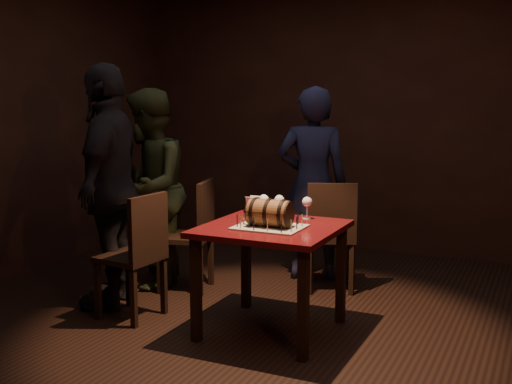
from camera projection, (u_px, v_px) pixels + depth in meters
room_shell at (265, 129)px, 4.40m from camera, size 5.04×5.04×2.80m
pub_table at (272, 242)px, 4.39m from camera, size 0.90×0.90×0.75m
cake_board at (270, 227)px, 4.30m from camera, size 0.45×0.35×0.01m
barrel_cake at (270, 213)px, 4.28m from camera, size 0.34×0.20×0.20m
birthday_candles at (270, 220)px, 4.29m from camera, size 0.40×0.30×0.09m
wine_glass_left at (264, 200)px, 4.70m from camera, size 0.07×0.07×0.16m
wine_glass_mid at (279, 201)px, 4.68m from camera, size 0.07×0.07×0.16m
wine_glass_right at (307, 203)px, 4.59m from camera, size 0.07×0.07×0.16m
pint_of_ale at (262, 210)px, 4.58m from camera, size 0.07×0.07×0.15m
menu_card at (254, 205)px, 4.79m from camera, size 0.10×0.05×0.13m
chair_back at (331, 230)px, 5.30m from camera, size 0.52×0.52×0.93m
chair_left_rear at (195, 229)px, 5.35m from camera, size 0.48×0.48×0.93m
chair_left_front at (138, 249)px, 4.66m from camera, size 0.43×0.43×0.93m
person_back at (312, 184)px, 5.65m from camera, size 0.72×0.58×1.71m
person_left_rear at (148, 188)px, 5.45m from camera, size 0.92×1.01×1.69m
person_left_front at (110, 186)px, 4.92m from camera, size 0.80×1.19×1.87m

